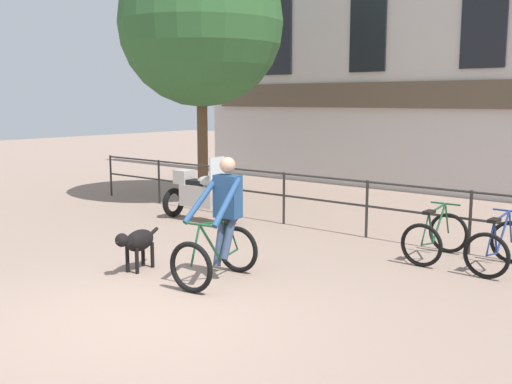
{
  "coord_description": "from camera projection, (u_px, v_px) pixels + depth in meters",
  "views": [
    {
      "loc": [
        5.24,
        -4.26,
        2.49
      ],
      "look_at": [
        -0.66,
        2.86,
        1.05
      ],
      "focal_mm": 42.0,
      "sensor_mm": 36.0,
      "label": 1
    }
  ],
  "objects": [
    {
      "name": "ground_plane",
      "position": [
        143.0,
        316.0,
        6.92
      ],
      "size": [
        60.0,
        60.0,
        0.0
      ],
      "primitive_type": "plane",
      "color": "gray"
    },
    {
      "name": "cyclist_with_bike",
      "position": [
        221.0,
        226.0,
        8.24
      ],
      "size": [
        0.84,
        1.25,
        1.7
      ],
      "rotation": [
        0.0,
        0.0,
        0.14
      ],
      "color": "black",
      "rests_on": "ground_plane"
    },
    {
      "name": "parked_bicycle_mid_left",
      "position": [
        499.0,
        247.0,
        8.72
      ],
      "size": [
        0.68,
        1.12,
        0.86
      ],
      "rotation": [
        0.0,
        0.0,
        3.12
      ],
      "color": "black",
      "rests_on": "ground_plane"
    },
    {
      "name": "tree_canalside_left",
      "position": [
        201.0,
        24.0,
        14.4
      ],
      "size": [
        3.99,
        3.99,
        6.29
      ],
      "color": "brown",
      "rests_on": "ground_plane"
    },
    {
      "name": "dog",
      "position": [
        137.0,
        242.0,
        8.7
      ],
      "size": [
        0.39,
        0.97,
        0.63
      ],
      "rotation": [
        0.0,
        0.0,
        0.22
      ],
      "color": "black",
      "rests_on": "ground_plane"
    },
    {
      "name": "parked_bicycle_near_lamp",
      "position": [
        435.0,
        237.0,
        9.33
      ],
      "size": [
        0.67,
        1.12,
        0.86
      ],
      "rotation": [
        0.0,
        0.0,
        3.15
      ],
      "color": "black",
      "rests_on": "ground_plane"
    },
    {
      "name": "parked_motorcycle",
      "position": [
        200.0,
        194.0,
        12.28
      ],
      "size": [
        1.69,
        0.74,
        1.35
      ],
      "rotation": [
        0.0,
        0.0,
        1.64
      ],
      "color": "black",
      "rests_on": "ground_plane"
    },
    {
      "name": "canal_railing",
      "position": [
        367.0,
        199.0,
        10.77
      ],
      "size": [
        15.05,
        0.05,
        1.05
      ],
      "color": "#2D2B28",
      "rests_on": "ground_plane"
    }
  ]
}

